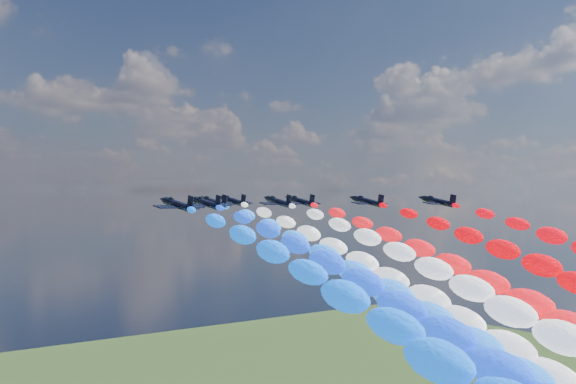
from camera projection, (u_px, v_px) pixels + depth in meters
jet_0 at (178, 205)px, 117.26m from camera, size 9.02×11.90×4.24m
trail_0 at (417, 366)px, 74.59m from camera, size 5.97×102.71×36.42m
jet_1 at (206, 203)px, 130.41m from camera, size 8.72×11.68×4.24m
trail_1 at (424, 340)px, 87.74m from camera, size 5.97×102.71×36.42m
jet_2 at (213, 202)px, 142.19m from camera, size 9.07×11.93×4.24m
trail_2 at (408, 322)px, 99.52m from camera, size 5.97×102.71×36.42m
jet_3 at (278, 202)px, 147.25m from camera, size 8.85×11.78×4.24m
trail_3 at (490, 316)px, 104.58m from camera, size 5.97×102.71×36.42m
jet_4 at (233, 201)px, 158.84m from camera, size 8.91×11.82×4.24m
trail_4 at (407, 304)px, 116.17m from camera, size 5.97×102.71×36.42m
jet_5 at (301, 201)px, 154.52m from camera, size 8.43×11.47×4.24m
trail_5 at (508, 308)px, 111.85m from camera, size 5.97×102.71×36.42m
jet_6 at (368, 201)px, 152.36m from camera, size 8.75×11.70×4.24m
jet_7 at (438, 201)px, 151.43m from camera, size 8.54×11.56×4.24m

